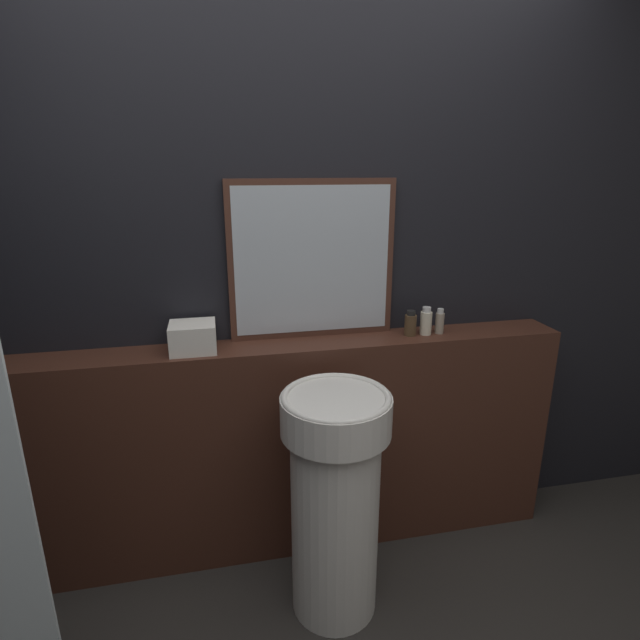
# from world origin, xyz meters

# --- Properties ---
(wall_back) EXTENTS (8.00, 0.06, 2.50)m
(wall_back) POSITION_xyz_m (0.00, 1.24, 1.25)
(wall_back) COLOR black
(wall_back) RESTS_ON ground_plane
(vanity_counter) EXTENTS (2.33, 0.21, 0.97)m
(vanity_counter) POSITION_xyz_m (0.00, 1.10, 0.49)
(vanity_counter) COLOR #422319
(vanity_counter) RESTS_ON ground_plane
(pedestal_sink) EXTENTS (0.40, 0.40, 0.92)m
(pedestal_sink) POSITION_xyz_m (0.08, 0.73, 0.49)
(pedestal_sink) COLOR silver
(pedestal_sink) RESTS_ON ground_plane
(mirror) EXTENTS (0.69, 0.03, 0.65)m
(mirror) POSITION_xyz_m (0.09, 1.19, 1.30)
(mirror) COLOR #47281E
(mirror) RESTS_ON vanity_counter
(towel_stack) EXTENTS (0.18, 0.15, 0.11)m
(towel_stack) POSITION_xyz_m (-0.40, 1.10, 1.03)
(towel_stack) COLOR silver
(towel_stack) RESTS_ON vanity_counter
(shampoo_bottle) EXTENTS (0.05, 0.05, 0.11)m
(shampoo_bottle) POSITION_xyz_m (0.50, 1.10, 1.03)
(shampoo_bottle) COLOR #4C3823
(shampoo_bottle) RESTS_ON vanity_counter
(conditioner_bottle) EXTENTS (0.05, 0.05, 0.12)m
(conditioner_bottle) POSITION_xyz_m (0.57, 1.10, 1.03)
(conditioner_bottle) COLOR beige
(conditioner_bottle) RESTS_ON vanity_counter
(lotion_bottle) EXTENTS (0.04, 0.04, 0.11)m
(lotion_bottle) POSITION_xyz_m (0.64, 1.10, 1.03)
(lotion_bottle) COLOR gray
(lotion_bottle) RESTS_ON vanity_counter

